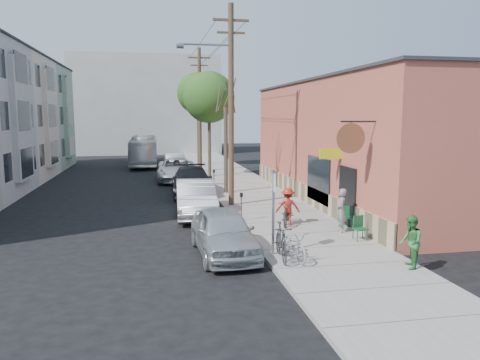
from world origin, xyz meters
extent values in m
plane|color=black|center=(0.00, 0.00, 0.00)|extent=(120.00, 120.00, 0.00)
cube|color=gray|center=(4.25, 11.00, 0.07)|extent=(4.50, 58.00, 0.15)
cube|color=#AE5140|center=(9.00, 5.00, 3.25)|extent=(5.00, 20.00, 6.50)
cube|color=#2B2B2D|center=(9.00, 5.00, 6.55)|extent=(5.20, 20.20, 0.12)
cube|color=tan|center=(6.48, 5.00, 0.55)|extent=(0.10, 20.00, 1.10)
cube|color=black|center=(6.47, -1.00, 1.30)|extent=(0.10, 1.60, 2.60)
cube|color=black|center=(6.47, 2.50, 1.60)|extent=(0.08, 3.00, 2.20)
cylinder|color=brown|center=(5.55, -3.20, 3.90)|extent=(1.10, 0.06, 1.10)
cube|color=#BFC817|center=(6.00, -0.20, 3.10)|extent=(1.00, 0.08, 0.45)
cube|color=#B1B1AC|center=(-9.25, 10.00, 4.50)|extent=(1.10, 3.20, 7.00)
cube|color=beige|center=(-12.00, 18.00, 4.50)|extent=(6.00, 8.00, 9.00)
cube|color=beige|center=(-9.25, 18.00, 4.50)|extent=(1.10, 3.20, 7.00)
cube|color=#97A88E|center=(-12.00, 26.00, 4.50)|extent=(6.00, 8.00, 9.00)
cube|color=#97A88E|center=(-9.25, 26.00, 4.50)|extent=(1.10, 3.20, 7.00)
cube|color=#B1B1AC|center=(-2.00, 42.00, 6.00)|extent=(18.00, 8.00, 12.00)
cube|color=slate|center=(2.35, -4.47, 1.55)|extent=(0.07, 0.07, 2.80)
cube|color=silver|center=(2.35, -4.47, 2.55)|extent=(0.02, 0.45, 0.60)
cylinder|color=slate|center=(2.25, 0.55, 0.70)|extent=(0.06, 0.06, 1.10)
cylinder|color=black|center=(2.25, 0.55, 1.30)|extent=(0.14, 0.14, 0.18)
cylinder|color=slate|center=(2.25, 9.55, 0.70)|extent=(0.06, 0.06, 1.10)
cylinder|color=black|center=(2.25, 9.55, 1.30)|extent=(0.14, 0.14, 0.18)
cylinder|color=#503A28|center=(2.45, 4.32, 5.15)|extent=(0.28, 0.28, 10.00)
cube|color=#503A28|center=(2.45, 4.32, 9.35)|extent=(1.80, 0.12, 0.12)
cube|color=#503A28|center=(2.45, 4.32, 8.75)|extent=(1.40, 0.10, 0.10)
cylinder|color=slate|center=(-0.05, 4.32, 8.05)|extent=(0.35, 0.24, 0.24)
cylinder|color=#503A28|center=(2.45, 19.59, 5.15)|extent=(0.28, 0.28, 10.00)
cube|color=#503A28|center=(2.45, 19.59, 9.35)|extent=(1.80, 0.12, 0.12)
cube|color=#503A28|center=(2.45, 19.59, 8.75)|extent=(1.40, 0.10, 0.10)
cylinder|color=#44392C|center=(2.80, 8.26, 2.67)|extent=(0.24, 0.24, 5.05)
cylinder|color=#44392C|center=(2.80, 16.16, 2.94)|extent=(0.24, 0.24, 5.58)
sphere|color=#305C20|center=(2.80, 16.16, 6.08)|extent=(3.85, 3.85, 3.85)
cylinder|color=#44392C|center=(2.80, 24.60, 3.26)|extent=(0.24, 0.24, 6.23)
sphere|color=#305C20|center=(2.80, 24.60, 6.77)|extent=(3.81, 3.81, 3.81)
imported|color=gray|center=(5.72, -2.13, 1.02)|extent=(0.58, 0.73, 1.73)
imported|color=#327D38|center=(6.01, -6.67, 0.96)|extent=(0.85, 0.95, 1.61)
imported|color=maroon|center=(4.04, -0.50, 0.93)|extent=(1.10, 0.77, 1.56)
imported|color=black|center=(4.04, -0.50, 0.66)|extent=(1.41, 2.06, 1.02)
imported|color=black|center=(2.46, -5.07, 0.73)|extent=(0.75, 1.96, 1.15)
imported|color=gray|center=(2.84, -5.16, 0.63)|extent=(0.87, 1.89, 0.96)
imported|color=#B7BCBF|center=(0.80, -3.77, 0.79)|extent=(2.07, 4.72, 1.58)
imported|color=#B3B4BC|center=(0.47, 2.62, 0.84)|extent=(1.99, 5.17, 1.68)
imported|color=black|center=(0.80, 8.53, 0.83)|extent=(2.53, 5.80, 1.66)
imported|color=silver|center=(0.24, 14.85, 0.82)|extent=(2.95, 6.02, 1.65)
imported|color=#9C9EA4|center=(0.38, 20.61, 0.76)|extent=(1.87, 4.68, 1.51)
imported|color=silver|center=(-2.24, 26.16, 1.40)|extent=(2.50, 10.12, 2.81)
camera|label=1|loc=(-1.54, -19.07, 4.71)|focal=35.00mm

